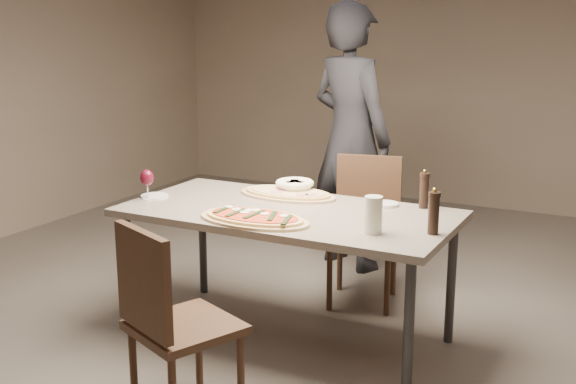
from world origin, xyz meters
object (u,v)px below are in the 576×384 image
at_px(pepper_mill_left, 434,212).
at_px(carafe, 373,215).
at_px(dining_table, 288,220).
at_px(ham_pizza, 288,193).
at_px(chair_near, 168,313).
at_px(diner, 351,137).
at_px(zucchini_pizza, 254,218).
at_px(bread_basket, 295,186).
at_px(chair_far, 366,221).

relative_size(pepper_mill_left, carafe, 1.25).
distance_m(dining_table, ham_pizza, 0.32).
xyz_separation_m(chair_near, diner, (-0.12, 2.34, 0.44)).
xyz_separation_m(zucchini_pizza, carafe, (0.62, 0.08, 0.07)).
bearing_deg(carafe, zucchini_pizza, -173.00).
relative_size(zucchini_pizza, carafe, 3.34).
relative_size(dining_table, bread_basket, 7.92).
bearing_deg(pepper_mill_left, dining_table, 174.36).
relative_size(chair_near, chair_far, 0.99).
xyz_separation_m(carafe, chair_far, (-0.42, 0.98, -0.33)).
height_order(pepper_mill_left, chair_near, pepper_mill_left).
bearing_deg(zucchini_pizza, dining_table, 70.67).
relative_size(ham_pizza, diner, 0.32).
height_order(ham_pizza, bread_basket, bread_basket).
relative_size(bread_basket, carafe, 1.24).
bearing_deg(bread_basket, pepper_mill_left, -24.31).
relative_size(zucchini_pizza, pepper_mill_left, 2.66).
bearing_deg(bread_basket, chair_near, -87.11).
bearing_deg(chair_far, pepper_mill_left, 115.16).
relative_size(carafe, chair_near, 0.20).
height_order(bread_basket, pepper_mill_left, pepper_mill_left).
bearing_deg(dining_table, pepper_mill_left, -5.64).
bearing_deg(ham_pizza, zucchini_pizza, -84.56).
bearing_deg(ham_pizza, diner, 88.20).
distance_m(pepper_mill_left, chair_far, 1.15).
xyz_separation_m(dining_table, chair_near, (-0.07, -1.00, -0.18)).
bearing_deg(zucchini_pizza, diner, 86.17).
height_order(carafe, chair_near, carafe).
bearing_deg(ham_pizza, bread_basket, 80.21).
distance_m(zucchini_pizza, bread_basket, 0.64).
height_order(ham_pizza, diner, diner).
relative_size(dining_table, carafe, 9.82).
bearing_deg(carafe, chair_far, 113.04).
xyz_separation_m(ham_pizza, chair_far, (0.30, 0.50, -0.25)).
relative_size(dining_table, zucchini_pizza, 2.94).
bearing_deg(chair_near, pepper_mill_left, 68.71).
bearing_deg(zucchini_pizza, chair_far, 70.10).
xyz_separation_m(chair_far, diner, (-0.35, 0.57, 0.43)).
distance_m(pepper_mill_left, carafe, 0.29).
xyz_separation_m(ham_pizza, diner, (-0.05, 1.06, 0.18)).
height_order(dining_table, pepper_mill_left, pepper_mill_left).
bearing_deg(carafe, chair_near, -128.71).
bearing_deg(dining_table, bread_basket, 111.51).
relative_size(zucchini_pizza, ham_pizza, 1.02).
bearing_deg(chair_near, carafe, 74.45).
distance_m(zucchini_pizza, pepper_mill_left, 0.91).
bearing_deg(pepper_mill_left, chair_far, 128.31).
height_order(ham_pizza, carafe, carafe).
distance_m(dining_table, carafe, 0.62).
height_order(ham_pizza, chair_near, chair_near).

